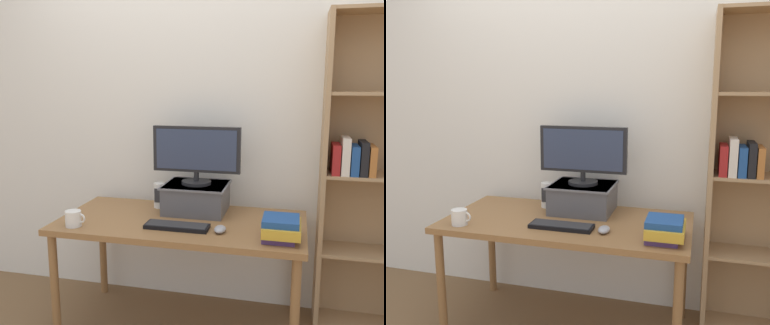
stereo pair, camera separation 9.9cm
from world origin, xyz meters
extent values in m
cube|color=silver|center=(0.00, 0.48, 1.30)|extent=(7.00, 0.08, 2.60)
cube|color=olive|center=(0.00, 0.00, 0.70)|extent=(1.47, 0.74, 0.04)
cylinder|color=olive|center=(-0.69, -0.32, 0.34)|extent=(0.05, 0.05, 0.68)
cylinder|color=olive|center=(0.69, -0.32, 0.34)|extent=(0.05, 0.05, 0.68)
cylinder|color=olive|center=(-0.69, 0.32, 0.34)|extent=(0.05, 0.05, 0.68)
cylinder|color=olive|center=(0.69, 0.32, 0.34)|extent=(0.05, 0.05, 0.68)
cube|color=tan|center=(0.82, 0.30, 0.97)|extent=(0.03, 0.28, 1.95)
cube|color=tan|center=(1.15, 0.43, 0.97)|extent=(0.68, 0.01, 1.95)
cube|color=tan|center=(1.15, 0.30, 0.50)|extent=(0.62, 0.27, 0.02)
cube|color=tan|center=(1.15, 0.30, 0.98)|extent=(0.62, 0.27, 0.02)
cube|color=maroon|center=(0.89, 0.27, 1.08)|extent=(0.05, 0.20, 0.18)
cube|color=silver|center=(0.94, 0.27, 1.10)|extent=(0.05, 0.20, 0.22)
cube|color=navy|center=(0.99, 0.27, 1.08)|extent=(0.05, 0.20, 0.17)
cube|color=black|center=(1.04, 0.27, 1.09)|extent=(0.04, 0.20, 0.20)
cube|color=#AD662D|center=(1.09, 0.27, 1.08)|extent=(0.04, 0.20, 0.18)
cube|color=#515156|center=(0.05, 0.19, 0.80)|extent=(0.38, 0.34, 0.18)
cube|color=slate|center=(0.05, 0.19, 0.89)|extent=(0.41, 0.36, 0.01)
cylinder|color=black|center=(0.05, 0.19, 0.90)|extent=(0.19, 0.19, 0.02)
cylinder|color=black|center=(0.05, 0.19, 0.94)|extent=(0.03, 0.03, 0.06)
cube|color=black|center=(0.05, 0.19, 1.12)|extent=(0.56, 0.04, 0.29)
cube|color=#2D3851|center=(0.05, 0.17, 1.12)|extent=(0.51, 0.00, 0.25)
cube|color=black|center=(0.02, -0.15, 0.72)|extent=(0.37, 0.12, 0.02)
cube|color=#28282B|center=(0.02, -0.15, 0.74)|extent=(0.34, 0.11, 0.00)
ellipsoid|color=#99999E|center=(0.27, -0.16, 0.73)|extent=(0.06, 0.10, 0.04)
cube|color=#4C336B|center=(0.59, -0.18, 0.73)|extent=(0.17, 0.22, 0.03)
cube|color=gold|center=(0.60, -0.18, 0.77)|extent=(0.20, 0.27, 0.05)
cube|color=navy|center=(0.59, -0.19, 0.82)|extent=(0.19, 0.20, 0.03)
cylinder|color=white|center=(-0.57, -0.26, 0.76)|extent=(0.09, 0.09, 0.09)
torus|color=white|center=(-0.53, -0.26, 0.76)|extent=(0.06, 0.01, 0.06)
cylinder|color=silver|center=(-0.21, 0.22, 0.80)|extent=(0.08, 0.08, 0.17)
cube|color=#2D2D30|center=(-0.21, 0.18, 0.80)|extent=(0.05, 0.00, 0.09)
camera|label=1|loc=(0.66, -2.39, 1.53)|focal=40.00mm
camera|label=2|loc=(0.75, -2.36, 1.53)|focal=40.00mm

